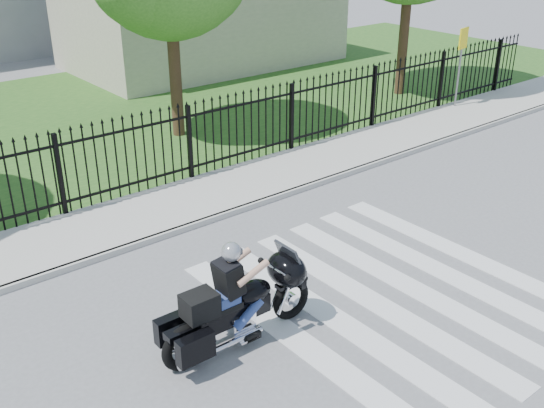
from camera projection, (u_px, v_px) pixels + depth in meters
ground at (391, 293)px, 10.37m from camera, size 120.00×120.00×0.00m
crosswalk at (391, 293)px, 10.37m from camera, size 5.00×5.50×0.01m
sidewalk at (217, 193)px, 13.86m from camera, size 40.00×2.00×0.12m
curb at (244, 208)px, 13.16m from camera, size 40.00×0.12×0.12m
grass_strip at (82, 119)px, 18.80m from camera, size 40.00×12.00×0.02m
iron_fence at (190, 144)px, 14.20m from camera, size 26.00×0.04×1.80m
building_low at (203, 18)px, 24.87m from camera, size 10.00×6.00×3.50m
motorcycle_rider at (236, 302)px, 8.92m from camera, size 2.56×0.76×1.69m
traffic_sign at (462, 51)px, 18.97m from camera, size 0.51×0.14×2.37m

